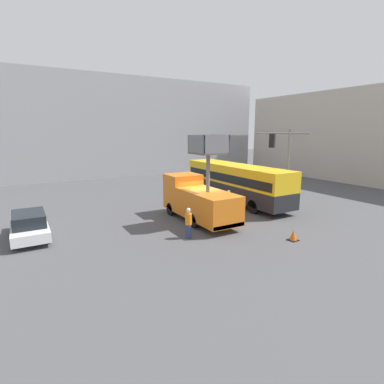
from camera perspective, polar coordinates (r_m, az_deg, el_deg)
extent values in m
plane|color=#4C4C4F|center=(20.68, 1.81, -5.14)|extent=(120.00, 120.00, 0.00)
cube|color=#9E9EA3|center=(44.21, -16.69, 11.69)|extent=(44.00, 10.00, 12.81)
cube|color=#BCB2A3|center=(43.57, 29.39, 9.32)|extent=(10.00, 28.00, 10.68)
cube|color=orange|center=(21.71, -1.72, 0.16)|extent=(2.26, 1.98, 2.48)
cube|color=orange|center=(19.02, 3.00, -2.58)|extent=(2.26, 4.61, 1.78)
cube|color=red|center=(17.46, 7.03, -6.49)|extent=(2.22, 0.10, 0.24)
cylinder|color=black|center=(21.55, -4.00, -3.22)|extent=(0.30, 0.91, 0.91)
cylinder|color=black|center=(22.44, 0.50, -2.59)|extent=(0.30, 0.91, 0.91)
cylinder|color=black|center=(18.75, 0.45, -5.45)|extent=(0.30, 0.91, 0.91)
cylinder|color=black|center=(19.78, 5.37, -4.60)|extent=(0.30, 0.91, 0.91)
cylinder|color=slate|center=(18.63, 3.07, 3.61)|extent=(0.24, 0.24, 2.37)
cube|color=brown|center=(18.50, 3.11, 7.40)|extent=(1.82, 1.89, 0.10)
cube|color=slate|center=(18.00, 0.78, 9.14)|extent=(0.08, 1.89, 1.05)
cube|color=slate|center=(18.95, 5.36, 9.21)|extent=(0.08, 1.89, 1.05)
cube|color=slate|center=(19.23, 1.63, 9.29)|extent=(1.82, 0.08, 1.05)
cube|color=slate|center=(17.71, 4.75, 9.06)|extent=(1.82, 0.08, 1.05)
cube|color=#232328|center=(25.55, 8.30, 0.40)|extent=(2.49, 11.34, 1.23)
cube|color=yellow|center=(25.33, 8.39, 3.44)|extent=(2.49, 11.34, 1.50)
cube|color=black|center=(25.36, 8.38, 2.93)|extent=(2.51, 10.88, 0.66)
cylinder|color=black|center=(27.85, 2.02, 0.31)|extent=(0.30, 1.02, 1.02)
cylinder|color=black|center=(29.06, 5.69, 0.73)|extent=(0.30, 1.02, 1.02)
cylinder|color=black|center=(22.36, 11.62, -2.74)|extent=(0.30, 1.02, 1.02)
cylinder|color=black|center=(23.84, 15.58, -2.04)|extent=(0.30, 1.02, 1.02)
cylinder|color=slate|center=(24.15, 17.73, 4.10)|extent=(0.18, 0.18, 6.07)
cylinder|color=slate|center=(22.16, 16.74, 10.64)|extent=(1.76, 3.46, 0.13)
cube|color=black|center=(20.38, 15.02, 9.43)|extent=(0.43, 0.43, 0.90)
sphere|color=red|center=(20.37, 15.06, 10.13)|extent=(0.20, 0.20, 0.20)
cylinder|color=navy|center=(16.99, -0.68, -7.48)|extent=(0.32, 0.32, 0.80)
cylinder|color=orange|center=(16.77, -0.68, -5.17)|extent=(0.38, 0.38, 0.63)
sphere|color=tan|center=(16.65, -0.68, -3.77)|extent=(0.22, 0.22, 0.22)
sphere|color=white|center=(16.62, -0.69, -3.44)|extent=(0.23, 0.23, 0.23)
cylinder|color=navy|center=(22.09, 6.96, -3.06)|extent=(0.32, 0.32, 0.79)
cylinder|color=orange|center=(21.92, 7.00, -1.27)|extent=(0.38, 0.38, 0.63)
sphere|color=tan|center=(21.83, 7.03, -0.19)|extent=(0.21, 0.21, 0.21)
sphere|color=white|center=(21.81, 7.04, 0.06)|extent=(0.23, 0.23, 0.23)
cube|color=black|center=(17.68, 18.68, -8.66)|extent=(0.53, 0.53, 0.03)
cone|color=#F25B0F|center=(17.59, 18.74, -7.78)|extent=(0.42, 0.42, 0.60)
cube|color=silver|center=(19.35, -28.52, -6.07)|extent=(1.85, 4.63, 0.55)
cube|color=black|center=(18.97, -28.68, -4.49)|extent=(1.63, 2.55, 0.67)
cylinder|color=black|center=(20.81, -30.82, -5.79)|extent=(0.22, 0.64, 0.64)
cylinder|color=black|center=(20.82, -26.38, -5.34)|extent=(0.22, 0.64, 0.64)
cylinder|color=black|center=(18.06, -30.86, -8.28)|extent=(0.22, 0.64, 0.64)
cylinder|color=black|center=(18.07, -25.72, -7.75)|extent=(0.22, 0.64, 0.64)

